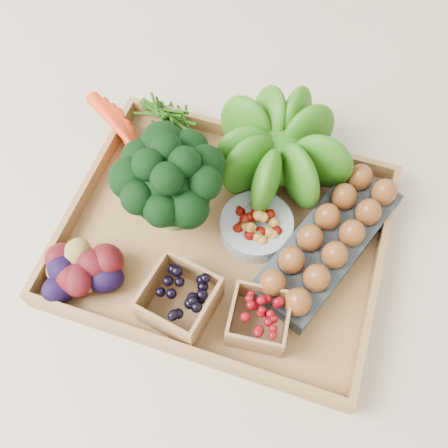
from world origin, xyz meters
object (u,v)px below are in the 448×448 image
(cherry_bowl, at_px, (256,226))
(egg_carton, at_px, (327,244))
(tray, at_px, (224,238))
(broccoli, at_px, (172,198))

(cherry_bowl, bearing_deg, egg_carton, 2.14)
(tray, distance_m, broccoli, 0.12)
(tray, relative_size, broccoli, 3.03)
(cherry_bowl, bearing_deg, tray, -151.53)
(tray, height_order, cherry_bowl, cherry_bowl)
(tray, distance_m, egg_carton, 0.18)
(cherry_bowl, height_order, egg_carton, egg_carton)
(tray, xyz_separation_m, egg_carton, (0.18, 0.03, 0.03))
(egg_carton, bearing_deg, tray, -148.62)
(tray, bearing_deg, egg_carton, 10.32)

